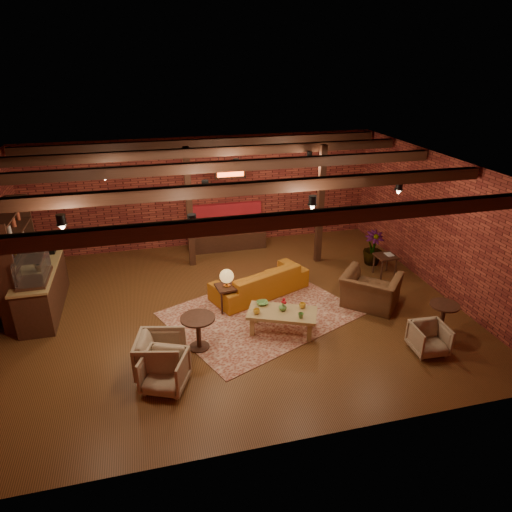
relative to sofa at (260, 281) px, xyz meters
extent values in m
plane|color=#3C250F|center=(-0.76, -0.54, -0.35)|extent=(10.00, 10.00, 0.00)
cube|color=black|center=(-0.76, -0.54, 2.85)|extent=(10.00, 8.00, 0.02)
cube|color=maroon|center=(-0.76, 3.46, 1.25)|extent=(10.00, 0.02, 3.20)
cube|color=maroon|center=(-0.76, -4.54, 1.25)|extent=(10.00, 0.02, 3.20)
cube|color=maroon|center=(4.24, -0.54, 1.25)|extent=(0.02, 8.00, 3.20)
cylinder|color=black|center=(-0.76, 1.06, 2.50)|extent=(9.60, 0.12, 0.12)
cube|color=black|center=(-1.36, 2.06, 1.25)|extent=(0.16, 0.16, 3.20)
cube|color=black|center=(2.04, 1.46, 1.25)|extent=(0.16, 0.16, 3.20)
imported|color=#337F33|center=(-4.76, 0.66, 0.87)|extent=(0.35, 0.39, 0.30)
cube|color=#FF4D19|center=(-0.16, 2.56, 2.00)|extent=(0.86, 0.06, 0.30)
cube|color=maroon|center=(-0.21, -0.89, -0.34)|extent=(4.64, 4.18, 0.01)
imported|color=#A75F17|center=(0.00, 0.00, 0.00)|extent=(2.54, 1.76, 0.69)
cube|color=#A0824A|center=(0.04, -1.69, 0.10)|extent=(1.56, 1.20, 0.07)
cube|color=#A0824A|center=(-0.59, -1.68, -0.14)|extent=(0.09, 0.09, 0.41)
cube|color=#A0824A|center=(0.47, -2.15, -0.14)|extent=(0.09, 0.09, 0.41)
cube|color=#A0824A|center=(-0.39, -1.23, -0.14)|extent=(0.09, 0.09, 0.41)
cube|color=#A0824A|center=(0.67, -1.70, -0.14)|extent=(0.09, 0.09, 0.41)
imported|color=gold|center=(-0.49, -1.64, 0.19)|extent=(0.18, 0.18, 0.11)
imported|color=#558A3E|center=(0.33, -2.00, 0.19)|extent=(0.15, 0.15, 0.11)
imported|color=gold|center=(0.49, -1.64, 0.19)|extent=(0.18, 0.18, 0.11)
imported|color=#558A3E|center=(-0.28, -1.30, 0.17)|extent=(0.32, 0.32, 0.06)
imported|color=#558A3E|center=(0.06, -1.64, 0.20)|extent=(0.17, 0.17, 0.14)
sphere|color=#AC1219|center=(0.06, -1.64, 0.34)|extent=(0.10, 0.10, 0.10)
cube|color=black|center=(-0.88, -0.51, 0.22)|extent=(0.53, 0.53, 0.04)
cylinder|color=black|center=(-0.88, -0.51, -0.08)|extent=(0.04, 0.04, 0.54)
cylinder|color=#A98038|center=(-0.88, -0.51, 0.25)|extent=(0.16, 0.16, 0.02)
cylinder|color=#A98038|center=(-0.88, -0.51, 0.33)|extent=(0.04, 0.04, 0.22)
sphere|color=#C47F2E|center=(-0.88, -0.51, 0.49)|extent=(0.31, 0.31, 0.31)
cylinder|color=black|center=(-1.70, -1.84, 0.33)|extent=(0.67, 0.67, 0.04)
cylinder|color=black|center=(-1.70, -1.84, 0.00)|extent=(0.09, 0.09, 0.65)
cylinder|color=black|center=(-1.70, -1.84, -0.33)|extent=(0.40, 0.40, 0.04)
imported|color=#BFB594|center=(-2.45, -2.43, 0.07)|extent=(0.93, 0.97, 0.84)
imported|color=#BFB594|center=(-2.42, -2.85, 0.03)|extent=(0.93, 0.91, 0.75)
imported|color=brown|center=(2.29, -1.15, 0.19)|extent=(1.43, 1.40, 1.06)
cube|color=black|center=(3.40, 0.20, 0.19)|extent=(0.52, 0.52, 0.04)
cylinder|color=black|center=(3.40, 0.20, -0.09)|extent=(0.04, 0.04, 0.51)
imported|color=black|center=(3.40, 0.20, 0.22)|extent=(0.20, 0.26, 0.02)
cylinder|color=black|center=(3.20, -2.54, 0.32)|extent=(0.58, 0.58, 0.04)
cylinder|color=black|center=(3.20, -2.54, -0.01)|extent=(0.09, 0.09, 0.64)
cylinder|color=black|center=(3.20, -2.54, -0.33)|extent=(0.35, 0.35, 0.04)
imported|color=#BFB594|center=(2.59, -3.03, -0.02)|extent=(0.67, 0.63, 0.66)
imported|color=#4C7F4C|center=(3.42, 0.92, 1.06)|extent=(1.74, 1.74, 2.81)
camera|label=1|loc=(-2.43, -9.34, 5.00)|focal=32.00mm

